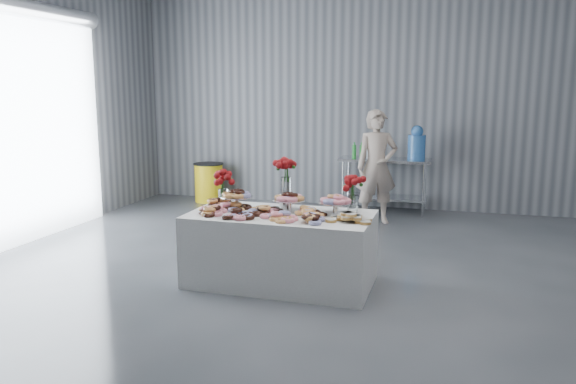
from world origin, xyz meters
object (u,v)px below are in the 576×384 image
trash_barrel (209,182)px  water_jug (417,144)px  prep_table (385,175)px  person (377,167)px  display_table (281,249)px

trash_barrel → water_jug: bearing=0.0°
prep_table → water_jug: size_ratio=2.71×
prep_table → trash_barrel: bearing=-180.0°
person → display_table: bearing=-122.4°
prep_table → water_jug: (0.50, -0.00, 0.53)m
person → trash_barrel: (-3.15, 0.81, -0.51)m
prep_table → trash_barrel: prep_table is taller
display_table → water_jug: water_jug is taller
prep_table → person: person is taller
display_table → trash_barrel: 4.62m
prep_table → water_jug: water_jug is taller
water_jug → prep_table: bearing=180.0°
prep_table → person: (-0.03, -0.81, 0.24)m
water_jug → trash_barrel: 3.77m
display_table → trash_barrel: bearing=123.6°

